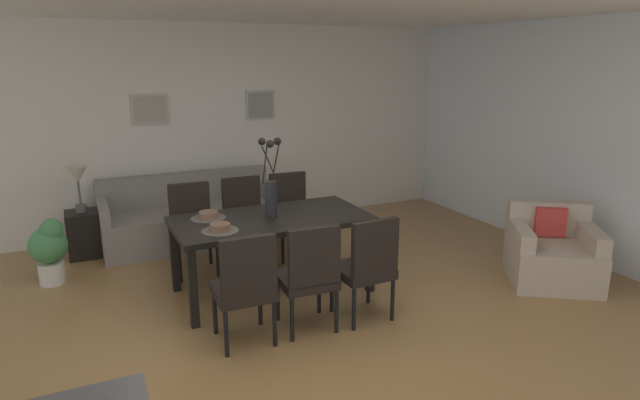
{
  "coord_description": "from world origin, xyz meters",
  "views": [
    {
      "loc": [
        -1.42,
        -3.59,
        2.17
      ],
      "look_at": [
        0.8,
        1.12,
        0.79
      ],
      "focal_mm": 30.08,
      "sensor_mm": 36.0,
      "label": 1
    }
  ],
  "objects": [
    {
      "name": "armchair",
      "position": [
        2.82,
        -0.03,
        0.29
      ],
      "size": [
        1.11,
        1.11,
        0.75
      ],
      "color": "#B7A893",
      "rests_on": "ground"
    },
    {
      "name": "bowl_near_left",
      "position": [
        -0.33,
        0.71,
        0.78
      ],
      "size": [
        0.17,
        0.17,
        0.07
      ],
      "color": "brown",
      "rests_on": "dining_table"
    },
    {
      "name": "back_wall_panel",
      "position": [
        0.0,
        3.25,
        1.3
      ],
      "size": [
        9.0,
        0.1,
        2.6
      ],
      "primitive_type": "cube",
      "color": "silver",
      "rests_on": "ground"
    },
    {
      "name": "side_window_wall",
      "position": [
        3.65,
        0.4,
        1.3
      ],
      "size": [
        0.1,
        6.3,
        2.6
      ],
      "primitive_type": "cube",
      "color": "white",
      "rests_on": "ground"
    },
    {
      "name": "potted_plant",
      "position": [
        -1.71,
        2.02,
        0.37
      ],
      "size": [
        0.36,
        0.36,
        0.67
      ],
      "color": "silver",
      "rests_on": "ground"
    },
    {
      "name": "framed_picture_center",
      "position": [
        0.91,
        3.18,
        1.57
      ],
      "size": [
        0.39,
        0.03,
        0.38
      ],
      "color": "#B2ADA3"
    },
    {
      "name": "framed_picture_left",
      "position": [
        -0.5,
        3.18,
        1.57
      ],
      "size": [
        0.44,
        0.03,
        0.36
      ],
      "color": "#B2ADA3"
    },
    {
      "name": "ground_plane",
      "position": [
        0.0,
        0.0,
        0.0
      ],
      "size": [
        9.0,
        9.0,
        0.0
      ],
      "primitive_type": "plane",
      "color": "olive"
    },
    {
      "name": "side_table",
      "position": [
        -1.38,
        2.71,
        0.26
      ],
      "size": [
        0.36,
        0.36,
        0.52
      ],
      "primitive_type": "cube",
      "color": "black",
      "rests_on": "ground"
    },
    {
      "name": "bowl_near_right",
      "position": [
        -0.33,
        1.13,
        0.78
      ],
      "size": [
        0.17,
        0.17,
        0.07
      ],
      "color": "brown",
      "rests_on": "dining_table"
    },
    {
      "name": "dining_chair_near_right",
      "position": [
        -0.36,
        1.76,
        0.51
      ],
      "size": [
        0.46,
        0.46,
        0.92
      ],
      "color": "black",
      "rests_on": "ground"
    },
    {
      "name": "dining_chair_far_right",
      "position": [
        0.22,
        1.8,
        0.51
      ],
      "size": [
        0.45,
        0.45,
        0.92
      ],
      "color": "black",
      "rests_on": "ground"
    },
    {
      "name": "dining_chair_far_left",
      "position": [
        0.21,
        0.06,
        0.51
      ],
      "size": [
        0.47,
        0.47,
        0.92
      ],
      "color": "black",
      "rests_on": "ground"
    },
    {
      "name": "dining_chair_mid_left",
      "position": [
        0.72,
        0.03,
        0.51
      ],
      "size": [
        0.45,
        0.45,
        0.92
      ],
      "color": "black",
      "rests_on": "ground"
    },
    {
      "name": "dining_chair_near_left",
      "position": [
        -0.33,
        0.06,
        0.51
      ],
      "size": [
        0.45,
        0.45,
        0.92
      ],
      "color": "black",
      "rests_on": "ground"
    },
    {
      "name": "dining_chair_mid_right",
      "position": [
        0.76,
        1.8,
        0.51
      ],
      "size": [
        0.47,
        0.47,
        0.92
      ],
      "color": "black",
      "rests_on": "ground"
    },
    {
      "name": "table_lamp",
      "position": [
        -1.38,
        2.71,
        0.89
      ],
      "size": [
        0.22,
        0.22,
        0.51
      ],
      "color": "#4C4C51",
      "rests_on": "side_table"
    },
    {
      "name": "centerpiece_vase",
      "position": [
        0.21,
        0.92,
        1.02
      ],
      "size": [
        0.21,
        0.23,
        0.73
      ],
      "color": "#232326",
      "rests_on": "dining_table"
    },
    {
      "name": "sofa",
      "position": [
        -0.17,
        2.7,
        0.28
      ],
      "size": [
        2.08,
        0.84,
        0.8
      ],
      "color": "gray",
      "rests_on": "ground"
    },
    {
      "name": "placemat_near_left",
      "position": [
        -0.33,
        0.71,
        0.74
      ],
      "size": [
        0.32,
        0.32,
        0.01
      ],
      "primitive_type": "cylinder",
      "color": "#4C4742",
      "rests_on": "dining_table"
    },
    {
      "name": "dining_table",
      "position": [
        0.21,
        0.92,
        0.66
      ],
      "size": [
        1.8,
        0.92,
        0.74
      ],
      "color": "black",
      "rests_on": "ground"
    },
    {
      "name": "placemat_near_right",
      "position": [
        -0.33,
        1.13,
        0.74
      ],
      "size": [
        0.32,
        0.32,
        0.01
      ],
      "primitive_type": "cylinder",
      "color": "#4C4742",
      "rests_on": "dining_table"
    }
  ]
}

